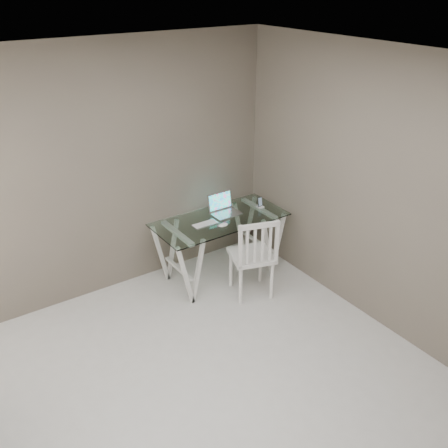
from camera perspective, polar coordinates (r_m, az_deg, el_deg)
name	(u,v)px	position (r m, az deg, el deg)	size (l,w,h in m)	color
room	(212,228)	(3.28, -1.41, -0.50)	(4.50, 4.52, 2.71)	beige
desk	(220,247)	(5.75, -0.44, -2.64)	(1.50, 0.70, 0.75)	silver
chair	(254,254)	(5.33, 3.46, -3.47)	(0.55, 0.55, 0.97)	white
laptop	(223,208)	(5.70, -0.06, 1.80)	(0.32, 0.26, 0.22)	#B4B3B8
keyboard	(205,224)	(5.46, -2.21, -0.01)	(0.29, 0.12, 0.01)	silver
mouse	(223,225)	(5.41, -0.08, -0.11)	(0.12, 0.07, 0.04)	white
phone_dock	(260,205)	(5.86, 4.16, 2.22)	(0.07, 0.07, 0.13)	white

